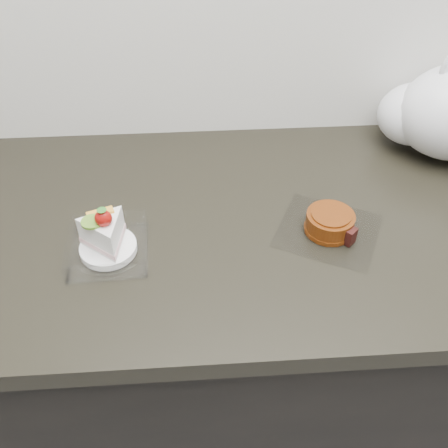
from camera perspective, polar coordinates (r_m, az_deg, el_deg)
The scene contains 3 objects.
counter at distance 1.32m, azimuth 7.65°, elevation -13.51°, with size 2.04×0.64×0.90m.
cake_tray at distance 0.90m, azimuth -13.25°, elevation -1.88°, with size 0.14×0.14×0.11m.
mooncake_wrap at distance 0.94m, azimuth 12.04°, elevation -0.04°, with size 0.23×0.23×0.04m.
Camera 1 is at (-0.22, 0.98, 1.54)m, focal length 40.00 mm.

